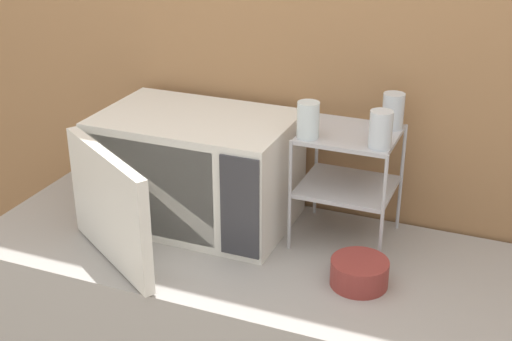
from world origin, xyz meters
TOP-DOWN VIEW (x-y plane):
  - wall_back at (0.00, 0.67)m, footprint 8.00×0.06m
  - microwave at (-0.39, 0.41)m, footprint 0.58×0.63m
  - dish_rack at (0.07, 0.48)m, footprint 0.27×0.25m
  - glass_front_left at (-0.03, 0.40)m, footprint 0.06×0.06m
  - glass_back_right at (0.16, 0.56)m, footprint 0.06×0.06m
  - glass_front_right at (0.17, 0.41)m, footprint 0.06×0.06m
  - bowl at (0.17, 0.26)m, footprint 0.15×0.15m

SIDE VIEW (x-z plane):
  - bowl at x=0.17m, z-range 0.91..0.98m
  - microwave at x=-0.39m, z-range 0.91..1.24m
  - dish_rack at x=0.07m, z-range 0.98..1.31m
  - glass_front_left at x=-0.03m, z-range 1.24..1.34m
  - glass_back_right at x=0.16m, z-range 1.24..1.34m
  - glass_front_right at x=0.17m, z-range 1.24..1.34m
  - wall_back at x=0.00m, z-range 0.00..2.60m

